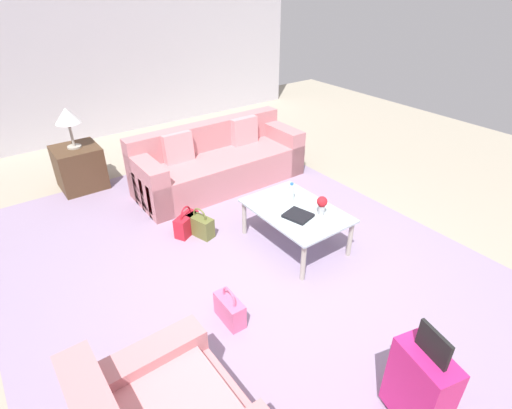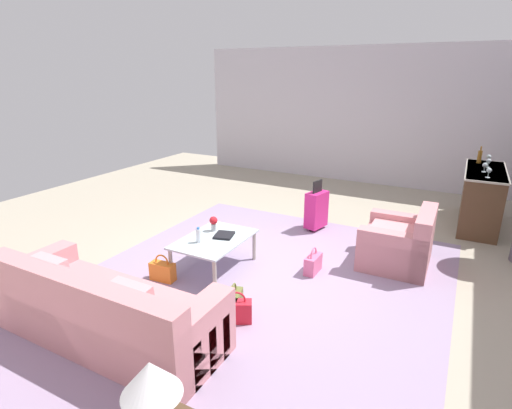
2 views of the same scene
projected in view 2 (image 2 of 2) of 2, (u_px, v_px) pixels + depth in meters
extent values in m
plane|color=#A89E89|center=(262.00, 265.00, 5.49)|extent=(12.00, 12.00, 0.00)
cube|color=silver|center=(362.00, 116.00, 9.24)|extent=(0.12, 8.00, 3.10)
cube|color=#9984A3|center=(254.00, 288.00, 4.89)|extent=(5.20, 4.40, 0.01)
cube|color=#C67F84|center=(110.00, 317.00, 3.92)|extent=(0.88, 2.36, 0.45)
cube|color=#C67F84|center=(80.00, 318.00, 3.59)|extent=(0.22, 2.36, 0.83)
cube|color=#C67F84|center=(39.00, 283.00, 4.36)|extent=(0.88, 0.24, 0.65)
cube|color=#C67F84|center=(198.00, 341.00, 3.42)|extent=(0.88, 0.24, 0.65)
cube|color=pink|center=(53.00, 276.00, 3.89)|extent=(0.14, 0.40, 0.41)
cube|color=pink|center=(134.00, 304.00, 3.42)|extent=(0.16, 0.40, 0.41)
cube|color=#C67F84|center=(396.00, 249.00, 5.46)|extent=(0.99, 0.88, 0.44)
cube|color=#C67F84|center=(424.00, 241.00, 5.26)|extent=(0.98, 0.21, 0.81)
cube|color=#C67F84|center=(391.00, 255.00, 5.11)|extent=(0.21, 0.87, 0.60)
cube|color=#C67F84|center=(401.00, 234.00, 5.76)|extent=(0.21, 0.87, 0.60)
cube|color=pink|center=(394.00, 231.00, 5.40)|extent=(0.75, 0.62, 0.08)
cube|color=silver|center=(214.00, 239.00, 5.24)|extent=(1.10, 0.76, 0.02)
cylinder|color=#ADA899|center=(254.00, 246.00, 5.58)|extent=(0.05, 0.05, 0.42)
cylinder|color=#ADA899|center=(215.00, 276.00, 4.74)|extent=(0.05, 0.05, 0.42)
cylinder|color=#ADA899|center=(215.00, 237.00, 5.87)|extent=(0.05, 0.05, 0.42)
cylinder|color=#ADA899|center=(171.00, 264.00, 5.04)|extent=(0.05, 0.05, 0.42)
cylinder|color=silver|center=(199.00, 236.00, 5.08)|extent=(0.06, 0.06, 0.18)
cylinder|color=#2D6BBC|center=(198.00, 228.00, 5.05)|extent=(0.04, 0.04, 0.02)
cube|color=black|center=(224.00, 235.00, 5.29)|extent=(0.31, 0.29, 0.03)
cylinder|color=#B2B7BC|center=(214.00, 227.00, 5.47)|extent=(0.07, 0.07, 0.10)
sphere|color=red|center=(213.00, 220.00, 5.44)|extent=(0.11, 0.11, 0.11)
cone|color=white|center=(151.00, 378.00, 2.04)|extent=(0.32, 0.32, 0.20)
cube|color=#513823|center=(481.00, 198.00, 6.78)|extent=(1.69, 0.58, 0.98)
cube|color=#ADA899|center=(486.00, 171.00, 6.63)|extent=(1.73, 0.62, 0.03)
cylinder|color=silver|center=(488.00, 163.00, 7.10)|extent=(0.07, 0.07, 0.01)
cylinder|color=silver|center=(488.00, 161.00, 7.09)|extent=(0.01, 0.01, 0.08)
sphere|color=silver|center=(489.00, 157.00, 7.07)|extent=(0.08, 0.08, 0.08)
cylinder|color=silver|center=(488.00, 167.00, 6.77)|extent=(0.07, 0.07, 0.01)
cylinder|color=silver|center=(488.00, 165.00, 6.76)|extent=(0.01, 0.01, 0.08)
sphere|color=silver|center=(489.00, 161.00, 6.74)|extent=(0.08, 0.08, 0.08)
cylinder|color=silver|center=(484.00, 172.00, 6.47)|extent=(0.07, 0.07, 0.01)
cylinder|color=silver|center=(484.00, 169.00, 6.46)|extent=(0.01, 0.01, 0.08)
sphere|color=silver|center=(485.00, 165.00, 6.44)|extent=(0.08, 0.08, 0.08)
cylinder|color=silver|center=(488.00, 178.00, 6.12)|extent=(0.07, 0.07, 0.01)
cylinder|color=silver|center=(488.00, 175.00, 6.11)|extent=(0.01, 0.01, 0.08)
sphere|color=silver|center=(489.00, 170.00, 6.09)|extent=(0.08, 0.08, 0.08)
cylinder|color=brown|center=(480.00, 157.00, 7.08)|extent=(0.07, 0.07, 0.22)
cylinder|color=brown|center=(481.00, 149.00, 7.03)|extent=(0.03, 0.03, 0.08)
cube|color=#D12375|center=(316.00, 210.00, 6.63)|extent=(0.44, 0.31, 0.60)
cube|color=black|center=(318.00, 186.00, 6.50)|extent=(0.24, 0.08, 0.20)
cylinder|color=black|center=(320.00, 225.00, 6.83)|extent=(0.03, 0.05, 0.05)
cylinder|color=black|center=(311.00, 230.00, 6.63)|extent=(0.03, 0.05, 0.05)
cube|color=olive|center=(234.00, 303.00, 4.36)|extent=(0.35, 0.23, 0.24)
torus|color=olive|center=(234.00, 292.00, 4.31)|extent=(0.19, 0.08, 0.20)
cube|color=orange|center=(163.00, 272.00, 5.05)|extent=(0.17, 0.33, 0.24)
torus|color=orange|center=(162.00, 262.00, 5.00)|extent=(0.04, 0.20, 0.20)
cube|color=red|center=(237.00, 312.00, 4.20)|extent=(0.28, 0.35, 0.24)
torus|color=red|center=(236.00, 300.00, 4.16)|extent=(0.11, 0.18, 0.20)
cube|color=pink|center=(313.00, 264.00, 5.24)|extent=(0.32, 0.15, 0.24)
torus|color=pink|center=(313.00, 254.00, 5.20)|extent=(0.20, 0.02, 0.20)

